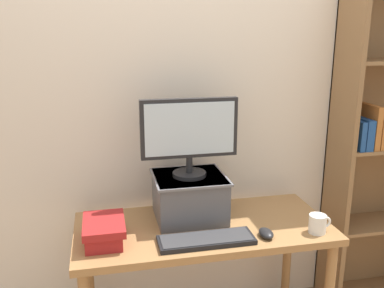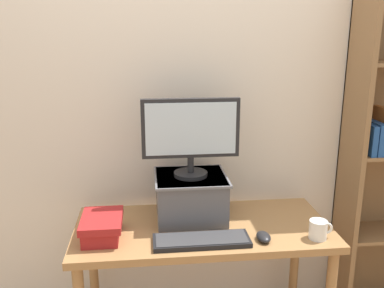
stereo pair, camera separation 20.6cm
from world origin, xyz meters
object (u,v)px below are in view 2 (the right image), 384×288
(riser_box, at_px, (191,196))
(book_stack, at_px, (102,226))
(computer_mouse, at_px, (264,237))
(computer_monitor, at_px, (191,133))
(desk, at_px, (203,242))
(coffee_mug, at_px, (319,230))
(keyboard, at_px, (202,240))

(riser_box, relative_size, book_stack, 1.39)
(computer_mouse, relative_size, book_stack, 0.39)
(computer_monitor, height_order, book_stack, computer_monitor)
(desk, distance_m, coffee_mug, 0.57)
(keyboard, bearing_deg, desk, 80.65)
(desk, height_order, coffee_mug, coffee_mug)
(keyboard, relative_size, computer_mouse, 4.29)
(computer_monitor, bearing_deg, coffee_mug, -27.57)
(desk, distance_m, keyboard, 0.20)
(desk, distance_m, computer_mouse, 0.34)
(riser_box, distance_m, computer_mouse, 0.44)
(computer_mouse, bearing_deg, computer_monitor, 137.09)
(keyboard, height_order, coffee_mug, coffee_mug)
(desk, relative_size, riser_box, 3.45)
(desk, xyz_separation_m, riser_box, (-0.05, 0.11, 0.21))
(desk, bearing_deg, riser_box, 114.67)
(riser_box, xyz_separation_m, computer_mouse, (0.31, -0.29, -0.10))
(computer_monitor, relative_size, book_stack, 1.83)
(desk, bearing_deg, coffee_mug, -20.28)
(riser_box, height_order, computer_monitor, computer_monitor)
(desk, xyz_separation_m, computer_mouse, (0.26, -0.18, 0.11))
(desk, distance_m, computer_monitor, 0.56)
(book_stack, distance_m, coffee_mug, 1.02)
(riser_box, xyz_separation_m, coffee_mug, (0.57, -0.30, -0.08))
(keyboard, relative_size, coffee_mug, 3.94)
(riser_box, bearing_deg, computer_monitor, -90.00)
(desk, relative_size, book_stack, 4.78)
(computer_monitor, distance_m, keyboard, 0.52)
(riser_box, xyz_separation_m, computer_monitor, (-0.00, -0.00, 0.33))
(desk, height_order, keyboard, keyboard)
(desk, relative_size, computer_monitor, 2.61)
(book_stack, bearing_deg, coffee_mug, -7.23)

